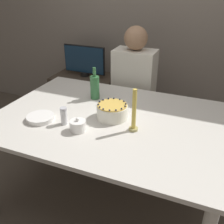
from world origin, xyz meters
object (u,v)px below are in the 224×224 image
at_px(person_man_blue_shirt, 133,98).
at_px(candle, 134,114).
at_px(tv_monitor, 84,60).
at_px(cake, 112,112).
at_px(sugar_bowl, 78,126).
at_px(bottle, 95,87).
at_px(sugar_shaker, 64,116).

bearing_deg(person_man_blue_shirt, candle, 108.08).
bearing_deg(person_man_blue_shirt, tv_monitor, -23.33).
distance_m(cake, candle, 0.23).
height_order(sugar_bowl, person_man_blue_shirt, person_man_blue_shirt).
xyz_separation_m(candle, bottle, (-0.46, 0.37, -0.02)).
distance_m(candle, person_man_blue_shirt, 0.99).
bearing_deg(tv_monitor, cake, -53.60).
bearing_deg(candle, cake, 153.19).
bearing_deg(sugar_shaker, cake, 36.77).
bearing_deg(person_man_blue_shirt, sugar_shaker, 80.13).
bearing_deg(bottle, person_man_blue_shirt, 72.52).
relative_size(cake, sugar_bowl, 2.02).
bearing_deg(sugar_bowl, sugar_shaker, 162.30).
bearing_deg(sugar_shaker, tv_monitor, 112.57).
height_order(candle, tv_monitor, candle).
bearing_deg(tv_monitor, bottle, -56.77).
xyz_separation_m(cake, candle, (0.20, -0.10, 0.07)).
distance_m(cake, person_man_blue_shirt, 0.84).
height_order(candle, person_man_blue_shirt, person_man_blue_shirt).
bearing_deg(sugar_bowl, candle, 23.58).
distance_m(cake, bottle, 0.38).
relative_size(sugar_shaker, bottle, 0.47).
bearing_deg(tv_monitor, sugar_shaker, -67.43).
distance_m(sugar_bowl, sugar_shaker, 0.14).
relative_size(sugar_bowl, person_man_blue_shirt, 0.09).
bearing_deg(tv_monitor, candle, -50.01).
distance_m(sugar_bowl, person_man_blue_shirt, 1.07).
distance_m(candle, tv_monitor, 1.58).
xyz_separation_m(bottle, person_man_blue_shirt, (0.17, 0.53, -0.29)).
bearing_deg(bottle, candle, -38.38).
relative_size(cake, person_man_blue_shirt, 0.17).
bearing_deg(person_man_blue_shirt, cake, 96.98).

